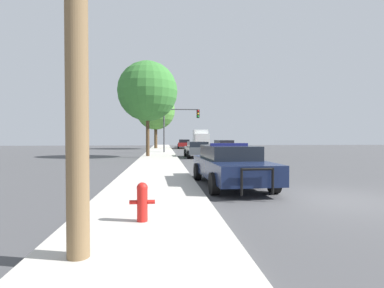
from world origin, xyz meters
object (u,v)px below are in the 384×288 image
car_background_distant (184,144)px  box_truck (200,138)px  fire_hydrant (142,201)px  tree_sidewalk_mid (148,91)px  car_background_midblock (197,149)px  car_background_oncoming (224,146)px  tree_sidewalk_far (156,110)px  traffic_light (179,121)px  police_car (230,164)px

car_background_distant → box_truck: (3.12, 4.93, 0.87)m
car_background_distant → fire_hydrant: bearing=-91.9°
fire_hydrant → tree_sidewalk_mid: size_ratio=0.09×
car_background_midblock → box_truck: box_truck is taller
car_background_midblock → car_background_distant: car_background_distant is taller
fire_hydrant → box_truck: box_truck is taller
car_background_oncoming → tree_sidewalk_far: size_ratio=0.56×
traffic_light → car_background_midblock: (1.19, -6.74, -2.77)m
car_background_oncoming → car_background_distant: car_background_oncoming is taller
car_background_midblock → tree_sidewalk_far: tree_sidewalk_far is taller
box_truck → tree_sidewalk_far: (-7.37, -6.79, 3.97)m
police_car → car_background_midblock: police_car is taller
box_truck → tree_sidewalk_far: 10.78m
car_background_oncoming → car_background_midblock: 6.78m
car_background_distant → tree_sidewalk_mid: bearing=-99.4°
car_background_midblock → tree_sidewalk_far: size_ratio=0.51×
car_background_midblock → police_car: bearing=-92.9°
police_car → tree_sidewalk_mid: (-3.68, 15.02, 4.82)m
car_background_oncoming → car_background_midblock: size_ratio=1.10×
fire_hydrant → traffic_light: traffic_light is taller
police_car → car_background_distant: (0.80, 34.90, -0.03)m
car_background_distant → tree_sidewalk_far: tree_sidewalk_far is taller
police_car → fire_hydrant: 5.50m
fire_hydrant → box_truck: size_ratio=0.09×
traffic_light → car_background_oncoming: (4.72, -0.95, -2.74)m
fire_hydrant → car_background_distant: car_background_distant is taller
car_background_oncoming → car_background_midblock: bearing=54.1°
traffic_light → car_background_distant: 13.81m
police_car → tree_sidewalk_far: size_ratio=0.65×
traffic_light → tree_sidewalk_far: (-2.76, 11.59, 2.08)m
car_background_oncoming → car_background_distant: 14.76m
car_background_distant → tree_sidewalk_mid: tree_sidewalk_mid is taller
police_car → car_background_midblock: bearing=-94.3°
traffic_light → car_background_distant: bearing=83.6°
car_background_oncoming → tree_sidewalk_far: bearing=-63.7°
car_background_distant → box_truck: bearing=61.0°
police_car → car_background_midblock: size_ratio=1.27×
traffic_light → car_background_oncoming: size_ratio=1.02×
car_background_oncoming → tree_sidewalk_mid: (-7.70, -5.48, 4.83)m
car_background_midblock → car_background_distant: (0.31, 20.19, 0.02)m
car_background_midblock → tree_sidewalk_mid: size_ratio=0.53×
fire_hydrant → tree_sidewalk_far: size_ratio=0.09×
traffic_light → car_background_oncoming: bearing=-11.4°
car_background_oncoming → police_car: bearing=74.4°
car_background_midblock → tree_sidewalk_far: bearing=101.1°
car_background_oncoming → car_background_midblock: (-3.53, -5.79, -0.03)m
fire_hydrant → car_background_midblock: 19.73m
car_background_midblock → tree_sidewalk_mid: bearing=174.7°
car_background_midblock → car_background_oncoming: bearing=57.6°
car_background_oncoming → tree_sidewalk_mid: bearing=30.9°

